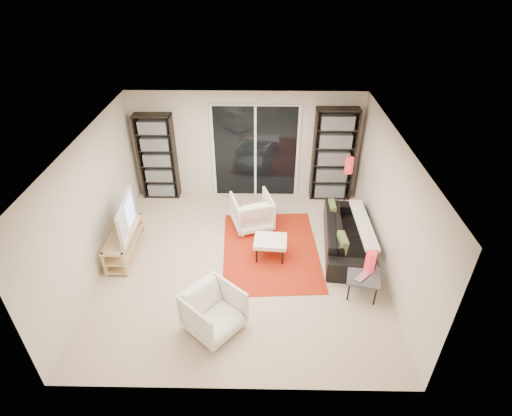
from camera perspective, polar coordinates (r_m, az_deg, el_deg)
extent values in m
plane|color=beige|center=(7.40, -1.99, -7.75)|extent=(5.00, 5.00, 0.00)
cube|color=beige|center=(8.86, -1.40, 8.96)|extent=(5.00, 0.02, 2.40)
cube|color=beige|center=(4.79, -3.71, -16.65)|extent=(5.00, 0.02, 2.40)
cube|color=beige|center=(7.24, -22.35, 0.21)|extent=(0.02, 5.00, 2.40)
cube|color=beige|center=(7.00, 18.71, -0.15)|extent=(0.02, 5.00, 2.40)
cube|color=white|center=(6.09, -2.43, 9.50)|extent=(5.00, 5.00, 0.02)
cube|color=white|center=(8.89, -0.09, 7.99)|extent=(1.92, 0.06, 2.16)
cube|color=black|center=(8.86, -0.10, 7.90)|extent=(1.80, 0.02, 2.10)
cube|color=white|center=(8.85, -0.10, 7.87)|extent=(0.05, 0.02, 2.10)
cube|color=black|center=(9.10, -13.88, 7.08)|extent=(0.80, 0.30, 1.95)
cube|color=#A1763F|center=(9.08, -13.90, 7.03)|extent=(0.70, 0.22, 1.85)
cube|color=black|center=(8.91, 10.99, 7.41)|extent=(0.90, 0.30, 2.10)
cube|color=#A1763F|center=(8.89, 11.00, 7.36)|extent=(0.80, 0.22, 2.00)
cube|color=tan|center=(7.68, -18.55, -3.43)|extent=(0.41, 1.28, 0.04)
cube|color=tan|center=(7.81, -18.25, -4.78)|extent=(0.41, 1.28, 0.03)
cube|color=tan|center=(7.93, -18.02, -5.86)|extent=(0.41, 1.28, 0.04)
cube|color=tan|center=(7.44, -20.83, -7.56)|extent=(0.05, 0.05, 0.50)
cube|color=tan|center=(8.32, -18.25, -2.20)|extent=(0.05, 0.05, 0.50)
cube|color=tan|center=(7.32, -18.26, -7.71)|extent=(0.05, 0.05, 0.50)
cube|color=tan|center=(8.22, -15.94, -2.25)|extent=(0.05, 0.05, 0.50)
imported|color=black|center=(7.48, -18.87, -1.32)|extent=(0.26, 1.14, 0.65)
cube|color=#A7220D|center=(7.66, 2.09, -5.99)|extent=(1.91, 2.50, 0.01)
imported|color=black|center=(7.73, 12.88, -3.77)|extent=(1.01, 2.12, 0.60)
imported|color=white|center=(8.09, -0.56, -0.50)|extent=(0.95, 0.97, 0.71)
imported|color=white|center=(6.11, -6.05, -14.47)|extent=(1.07, 1.07, 0.70)
cube|color=white|center=(7.29, 2.07, -4.77)|extent=(0.62, 0.52, 0.08)
cylinder|color=black|center=(7.28, 0.08, -6.85)|extent=(0.04, 0.04, 0.32)
cylinder|color=black|center=(7.58, 0.33, -4.97)|extent=(0.04, 0.04, 0.32)
cylinder|color=black|center=(7.27, 3.82, -7.05)|extent=(0.04, 0.04, 0.32)
cylinder|color=black|center=(7.56, 3.91, -5.15)|extent=(0.04, 0.04, 0.32)
cube|color=#3F3F44|center=(6.79, 15.14, -9.39)|extent=(0.63, 0.63, 0.04)
cylinder|color=black|center=(6.75, 13.07, -11.55)|extent=(0.03, 0.03, 0.38)
cylinder|color=black|center=(7.06, 13.25, -9.19)|extent=(0.03, 0.03, 0.38)
cylinder|color=black|center=(6.79, 16.66, -11.96)|extent=(0.03, 0.03, 0.38)
cylinder|color=black|center=(7.09, 16.65, -9.60)|extent=(0.03, 0.03, 0.38)
imported|color=silver|center=(6.71, 15.22, -9.61)|extent=(0.36, 0.35, 0.02)
cylinder|color=red|center=(6.77, 16.00, -7.38)|extent=(0.17, 0.17, 0.37)
cylinder|color=black|center=(9.00, 12.30, -0.08)|extent=(0.19, 0.19, 0.03)
cylinder|color=black|center=(8.76, 12.66, 2.41)|extent=(0.03, 0.03, 0.94)
cylinder|color=red|center=(8.47, 13.16, 5.97)|extent=(0.17, 0.17, 0.34)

